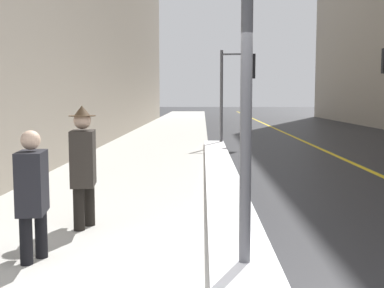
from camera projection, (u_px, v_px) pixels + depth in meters
name	position (u px, v px, depth m)	size (l,w,h in m)	color
sidewalk_slab	(158.00, 143.00, 19.38)	(4.00, 80.00, 0.01)	#B2AFA8
road_centre_stripe	(308.00, 143.00, 19.25)	(0.16, 80.00, 0.00)	gold
snow_bank_curb	(222.00, 176.00, 10.83)	(0.72, 15.59, 0.16)	white
building_facade_left	(66.00, 4.00, 23.83)	(6.00, 36.00, 12.84)	gray
lamp_post	(247.00, 29.00, 4.76)	(0.28, 0.28, 4.16)	#515156
traffic_light_near	(240.00, 77.00, 17.86)	(1.31, 0.33, 3.58)	#515156
pedestrian_nearside	(33.00, 190.00, 5.39)	(0.35, 0.71, 1.50)	black
pedestrian_in_glasses	(83.00, 162.00, 6.75)	(0.38, 0.77, 1.75)	black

